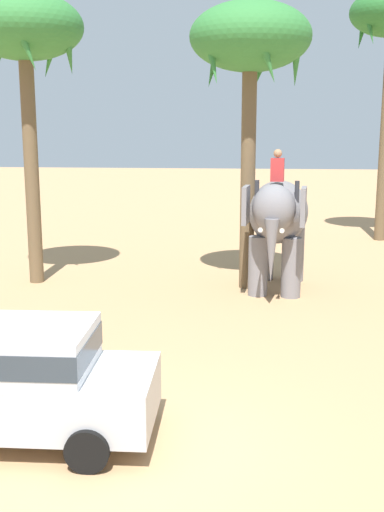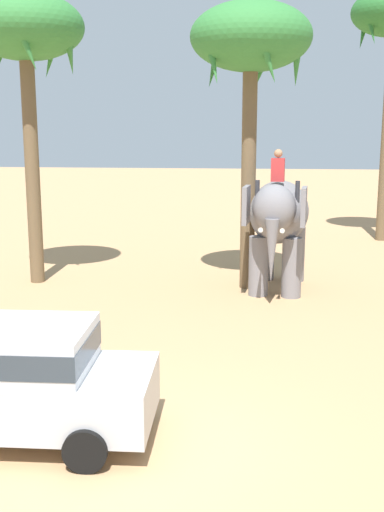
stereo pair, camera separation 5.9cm
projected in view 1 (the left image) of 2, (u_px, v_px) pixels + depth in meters
name	position (u px, v px, depth m)	size (l,w,h in m)	color
ground_plane	(131.00, 449.00, 8.89)	(120.00, 120.00, 0.00)	tan
car_sedan_foreground	(14.00, 378.00, 9.03)	(4.15, 1.98, 1.70)	#B7BABF
elephant_with_mahout	(278.00, 219.00, 17.16)	(1.96, 3.96, 3.88)	slate
palm_tree_near_hut	(25.00, 35.00, 17.05)	(3.20, 3.20, 8.00)	brown
palm_tree_left_of_road	(250.00, 45.00, 16.50)	(3.20, 3.20, 7.65)	brown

